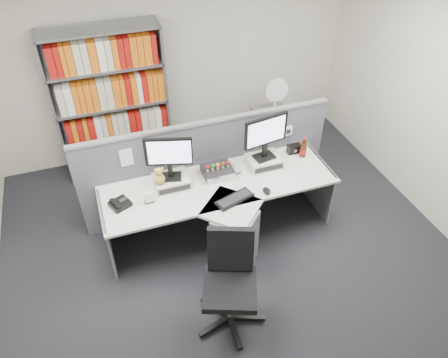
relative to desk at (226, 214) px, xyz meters
name	(u,v)px	position (x,y,z in m)	size (l,w,h in m)	color
ground	(244,281)	(0.00, -0.60, -0.46)	(5.50, 5.50, 0.00)	#24262B
room_shell	(251,144)	(0.00, -0.60, 1.33)	(5.04, 5.54, 2.72)	beige
partition	(208,166)	(0.00, 0.65, 0.19)	(3.00, 0.08, 1.27)	#565862
desk	(226,214)	(0.00, 0.00, 0.00)	(2.60, 1.20, 0.72)	silver
monitor_riser_left	(171,181)	(-0.49, 0.38, 0.31)	(0.38, 0.31, 0.10)	beige
monitor_riser_right	(264,161)	(0.61, 0.38, 0.31)	(0.38, 0.31, 0.10)	beige
monitor_left	(169,155)	(-0.49, 0.38, 0.67)	(0.49, 0.21, 0.51)	black
monitor_right	(266,134)	(0.60, 0.38, 0.68)	(0.53, 0.20, 0.54)	black
desktop_pc	(217,171)	(0.04, 0.39, 0.31)	(0.33, 0.30, 0.09)	black
figurines	(218,165)	(0.04, 0.37, 0.40)	(0.29, 0.05, 0.09)	beige
keyboard	(234,199)	(0.07, -0.08, 0.28)	(0.45, 0.28, 0.03)	black
mouse	(267,191)	(0.44, -0.08, 0.29)	(0.07, 0.12, 0.04)	black
desk_phone	(120,204)	(-1.09, 0.22, 0.30)	(0.25, 0.24, 0.08)	black
desk_calendar	(149,198)	(-0.79, 0.19, 0.32)	(0.10, 0.08, 0.12)	black
plush_toy	(159,177)	(-0.63, 0.33, 0.45)	(0.12, 0.12, 0.20)	gold
speaker	(294,149)	(1.04, 0.48, 0.32)	(0.16, 0.09, 0.11)	black
cola_bottle	(303,149)	(1.11, 0.38, 0.36)	(0.08, 0.08, 0.26)	#3F190A
shelving_unit	(112,107)	(-0.90, 1.85, 0.52)	(1.41, 0.40, 2.00)	gray
filing_cabinet	(272,135)	(1.20, 1.40, -0.11)	(0.45, 0.61, 0.70)	gray
desk_fan	(276,92)	(1.20, 1.40, 0.58)	(0.32, 0.19, 0.53)	white
office_chair	(230,279)	(-0.27, -0.90, 0.09)	(0.68, 0.69, 1.02)	silver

